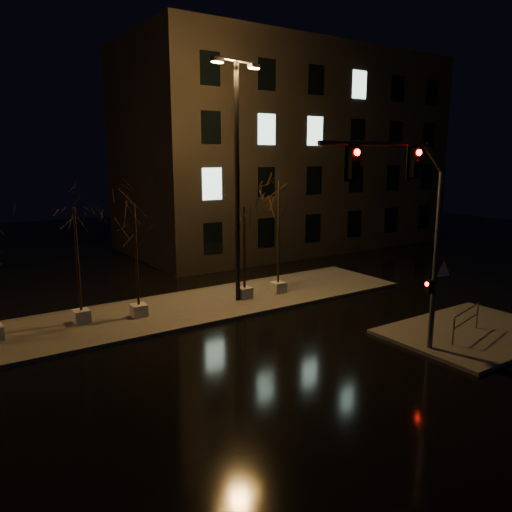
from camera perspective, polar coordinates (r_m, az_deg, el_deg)
ground at (r=19.48m, az=2.07°, el=-10.21°), size 90.00×90.00×0.00m
median at (r=24.30m, az=-6.29°, el=-5.65°), size 22.00×5.00×0.15m
sidewalk_corner at (r=22.45m, az=23.51°, el=-8.01°), size 7.00×5.00×0.15m
building at (r=40.91m, az=3.31°, el=11.85°), size 25.00×12.00×15.00m
tree_1 at (r=21.97m, az=-19.91°, el=2.44°), size 1.80×1.80×5.09m
tree_2 at (r=22.09m, az=-13.66°, el=2.96°), size 1.80×1.80×5.15m
tree_3 at (r=24.38m, az=-1.36°, el=3.31°), size 1.80×1.80×4.73m
tree_4 at (r=25.34m, az=2.62°, el=5.70°), size 1.80×1.80×5.95m
traffic_signal_mast at (r=17.94m, az=17.59°, el=4.09°), size 6.09×0.77×7.47m
streetlight_main at (r=23.80m, az=-2.19°, el=10.18°), size 2.82×0.85×11.30m
guard_rail_a at (r=21.47m, az=22.90°, el=-6.62°), size 2.47×0.64×1.10m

